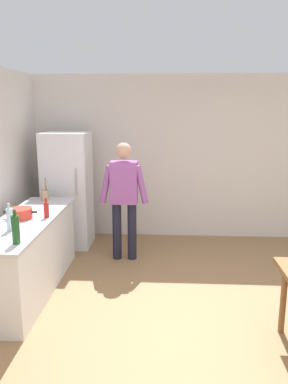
{
  "coord_description": "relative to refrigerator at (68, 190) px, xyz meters",
  "views": [
    {
      "loc": [
        -0.37,
        -3.49,
        2.2
      ],
      "look_at": [
        -0.64,
        1.35,
        1.12
      ],
      "focal_mm": 36.27,
      "sensor_mm": 36.0,
      "label": 1
    }
  ],
  "objects": [
    {
      "name": "ground_plane",
      "position": [
        1.9,
        -2.4,
        -0.9
      ],
      "size": [
        14.0,
        14.0,
        0.0
      ],
      "primitive_type": "plane",
      "color": "#936D47"
    },
    {
      "name": "wall_back",
      "position": [
        1.9,
        0.6,
        0.45
      ],
      "size": [
        6.4,
        0.12,
        2.7
      ],
      "primitive_type": "cube",
      "color": "silver",
      "rests_on": "ground_plane"
    },
    {
      "name": "kitchen_counter",
      "position": [
        -0.1,
        -1.6,
        -0.45
      ],
      "size": [
        0.64,
        2.2,
        0.9
      ],
      "color": "white",
      "rests_on": "ground_plane"
    },
    {
      "name": "refrigerator",
      "position": [
        0.0,
        0.0,
        0.0
      ],
      "size": [
        0.7,
        0.67,
        1.8
      ],
      "color": "white",
      "rests_on": "ground_plane"
    },
    {
      "name": "person",
      "position": [
        0.95,
        -0.55,
        0.08
      ],
      "size": [
        0.7,
        0.22,
        1.7
      ],
      "color": "#1E1E2D",
      "rests_on": "ground_plane"
    },
    {
      "name": "cooking_pot",
      "position": [
        -0.17,
        -1.58,
        0.06
      ],
      "size": [
        0.4,
        0.28,
        0.12
      ],
      "color": "red",
      "rests_on": "kitchen_counter"
    },
    {
      "name": "utensil_jar",
      "position": [
        -0.15,
        -0.68,
        0.08
      ],
      "size": [
        0.11,
        0.11,
        0.32
      ],
      "color": "tan",
      "rests_on": "kitchen_counter"
    },
    {
      "name": "bottle_sauce_red",
      "position": [
        0.13,
        -1.52,
        0.1
      ],
      "size": [
        0.06,
        0.06,
        0.24
      ],
      "color": "#B22319",
      "rests_on": "kitchen_counter"
    },
    {
      "name": "bottle_water_clear",
      "position": [
        -0.11,
        -2.03,
        0.13
      ],
      "size": [
        0.07,
        0.07,
        0.3
      ],
      "color": "silver",
      "rests_on": "kitchen_counter"
    },
    {
      "name": "bottle_wine_green",
      "position": [
        0.11,
        -2.42,
        0.15
      ],
      "size": [
        0.08,
        0.08,
        0.34
      ],
      "color": "#1E5123",
      "rests_on": "kitchen_counter"
    }
  ]
}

